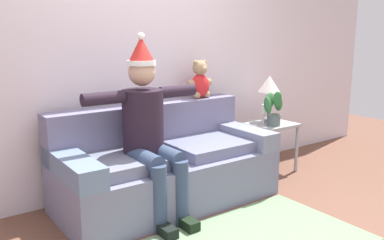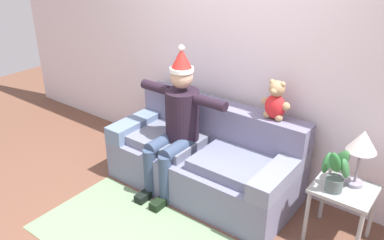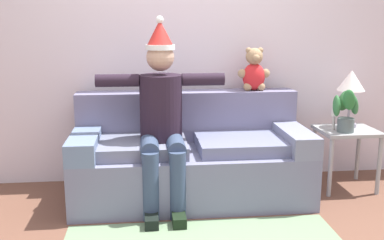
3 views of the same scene
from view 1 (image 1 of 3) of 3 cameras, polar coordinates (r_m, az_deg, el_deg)
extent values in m
cube|color=silver|center=(3.95, -8.13, 9.82)|extent=(7.00, 0.10, 2.70)
cube|color=slate|center=(3.68, -3.43, -8.35)|extent=(1.92, 0.88, 0.43)
cube|color=slate|center=(3.82, -6.07, -0.91)|extent=(1.92, 0.24, 0.43)
cube|color=slate|center=(3.24, -16.42, -6.18)|extent=(0.22, 0.88, 0.17)
cube|color=slate|center=(4.09, 6.66, -1.98)|extent=(0.22, 0.88, 0.17)
cube|color=slate|center=(3.36, -9.32, -5.80)|extent=(0.77, 0.61, 0.10)
cube|color=slate|center=(3.80, 2.46, -3.53)|extent=(0.77, 0.61, 0.10)
cylinder|color=black|center=(3.39, -6.86, -0.13)|extent=(0.34, 0.34, 0.52)
sphere|color=tan|center=(3.33, -7.03, 6.62)|extent=(0.22, 0.22, 0.22)
cylinder|color=white|center=(3.32, -7.06, 7.94)|extent=(0.23, 0.23, 0.04)
cone|color=red|center=(3.31, -7.11, 9.84)|extent=(0.21, 0.21, 0.20)
sphere|color=white|center=(3.31, -7.16, 11.56)|extent=(0.06, 0.06, 0.06)
cylinder|color=#354562|center=(3.24, -6.58, -5.46)|extent=(0.14, 0.40, 0.14)
cylinder|color=#354562|center=(3.17, -4.66, -10.91)|extent=(0.13, 0.13, 0.53)
cube|color=black|center=(3.20, -3.82, -15.06)|extent=(0.10, 0.24, 0.08)
cylinder|color=#354562|center=(3.33, -3.57, -4.88)|extent=(0.14, 0.40, 0.14)
cylinder|color=#354562|center=(3.26, -1.60, -10.14)|extent=(0.13, 0.13, 0.53)
cube|color=black|center=(3.30, -0.78, -14.16)|extent=(0.10, 0.24, 0.08)
cylinder|color=black|center=(3.20, -12.29, 2.97)|extent=(0.34, 0.10, 0.10)
cylinder|color=black|center=(3.52, -2.09, 4.05)|extent=(0.34, 0.10, 0.10)
ellipsoid|color=red|center=(4.09, 1.11, 4.79)|extent=(0.20, 0.16, 0.24)
sphere|color=tan|center=(4.07, 1.12, 7.30)|extent=(0.15, 0.15, 0.15)
sphere|color=tan|center=(4.02, 1.64, 7.10)|extent=(0.07, 0.07, 0.07)
sphere|color=tan|center=(4.03, 0.52, 8.01)|extent=(0.05, 0.05, 0.05)
sphere|color=tan|center=(4.09, 1.72, 8.07)|extent=(0.05, 0.05, 0.05)
sphere|color=tan|center=(4.02, -0.09, 5.10)|extent=(0.08, 0.08, 0.08)
sphere|color=tan|center=(4.04, 0.68, 3.49)|extent=(0.08, 0.08, 0.08)
sphere|color=tan|center=(4.15, 2.28, 5.30)|extent=(0.08, 0.08, 0.08)
sphere|color=tan|center=(4.11, 2.03, 3.63)|extent=(0.08, 0.08, 0.08)
cube|color=#979B9B|center=(4.52, 10.95, -0.61)|extent=(0.49, 0.45, 0.03)
cylinder|color=#979B9B|center=(4.30, 10.69, -4.94)|extent=(0.04, 0.04, 0.51)
cylinder|color=#979B9B|center=(4.62, 14.42, -3.95)|extent=(0.04, 0.04, 0.51)
cylinder|color=#979B9B|center=(4.57, 7.17, -3.82)|extent=(0.04, 0.04, 0.51)
cylinder|color=#979B9B|center=(4.86, 10.92, -2.97)|extent=(0.04, 0.04, 0.51)
cylinder|color=gray|center=(4.61, 10.57, 0.03)|extent=(0.14, 0.14, 0.03)
cylinder|color=gray|center=(4.58, 10.65, 2.03)|extent=(0.02, 0.02, 0.30)
cone|color=silver|center=(4.54, 10.77, 4.99)|extent=(0.24, 0.24, 0.18)
cylinder|color=#505F5E|center=(4.39, 11.34, 0.01)|extent=(0.14, 0.14, 0.12)
ellipsoid|color=#316F3C|center=(4.40, 11.98, 2.33)|extent=(0.11, 0.14, 0.21)
ellipsoid|color=#2E6333|center=(4.41, 10.82, 2.70)|extent=(0.16, 0.12, 0.21)
ellipsoid|color=#2C6B36|center=(4.30, 10.54, 2.06)|extent=(0.08, 0.16, 0.20)
ellipsoid|color=#277033|center=(4.31, 11.86, 2.82)|extent=(0.14, 0.10, 0.20)
cylinder|color=beige|center=(4.39, 9.94, 0.09)|extent=(0.02, 0.02, 0.12)
cylinder|color=white|center=(4.37, 9.99, 1.52)|extent=(0.04, 0.04, 0.10)
camera|label=2|loc=(4.02, 57.07, 21.13)|focal=37.88mm
camera|label=3|loc=(1.60, 78.79, 0.94)|focal=42.25mm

